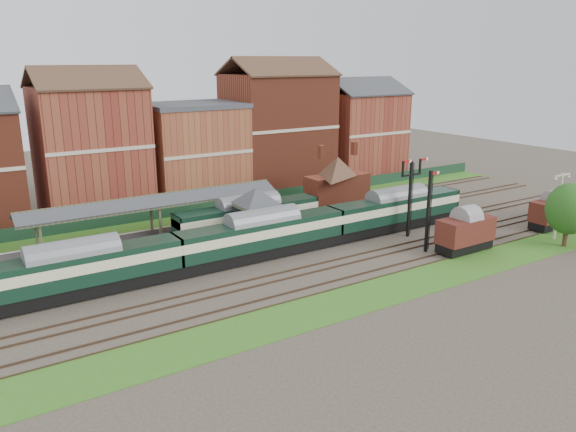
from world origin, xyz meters
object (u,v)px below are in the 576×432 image
signal_box (257,216)px  semaphore_bracket (410,194)px  platform_railcar (249,216)px  goods_van_a (465,232)px  dmu_train (263,235)px

signal_box → semaphore_bracket: bearing=-20.9°
signal_box → platform_railcar: size_ratio=0.37×
platform_railcar → goods_van_a: 21.77m
signal_box → platform_railcar: signal_box is taller
dmu_train → platform_railcar: size_ratio=3.14×
signal_box → dmu_train: bearing=-110.5°
signal_box → platform_railcar: bearing=74.9°
semaphore_bracket → goods_van_a: size_ratio=1.40×
signal_box → semaphore_bracket: 16.16m
dmu_train → signal_box: bearing=69.5°
dmu_train → platform_railcar: dmu_train is taller
semaphore_bracket → platform_railcar: semaphore_bracket is taller
platform_railcar → semaphore_bracket: bearing=-32.4°
signal_box → platform_railcar: 3.51m
signal_box → dmu_train: size_ratio=0.12×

